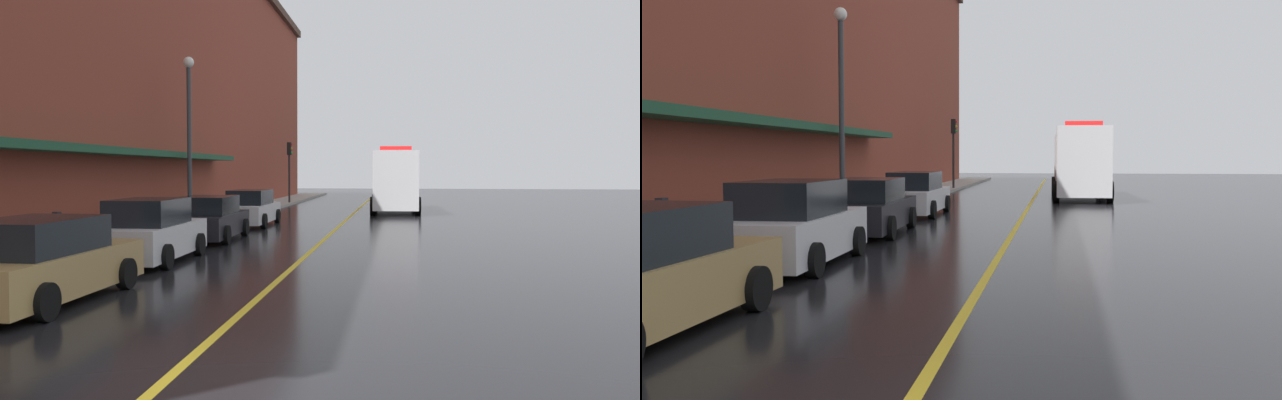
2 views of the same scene
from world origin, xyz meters
TOP-DOWN VIEW (x-y plane):
  - ground_plane at (0.00, 25.00)m, footprint 112.00×112.00m
  - sidewalk_left at (-6.20, 25.00)m, footprint 2.40×70.00m
  - lane_center_stripe at (0.00, 25.00)m, footprint 0.16×70.00m
  - brick_building_left at (-12.68, 24.00)m, footprint 11.73×64.00m
  - parked_car_0 at (-3.94, 4.11)m, footprint 2.23×4.87m
  - parked_car_1 at (-3.95, 9.60)m, footprint 2.03×4.52m
  - parked_car_2 at (-4.04, 15.22)m, footprint 2.26×4.94m
  - parked_car_3 at (-3.93, 21.32)m, footprint 1.95×4.90m
  - box_truck at (2.31, 32.20)m, footprint 2.92×9.54m
  - parking_meter_0 at (-5.35, 7.28)m, footprint 0.14×0.18m
  - parking_meter_1 at (-5.35, 13.63)m, footprint 0.14×0.18m
  - street_lamp_left at (-5.95, 18.87)m, footprint 0.44×0.44m
  - traffic_light_near at (-5.29, 39.18)m, footprint 0.38×0.36m

SIDE VIEW (x-z plane):
  - ground_plane at x=0.00m, z-range 0.00..0.00m
  - lane_center_stripe at x=0.00m, z-range 0.00..0.01m
  - sidewalk_left at x=-6.20m, z-range 0.00..0.15m
  - parked_car_2 at x=-4.04m, z-range -0.04..1.51m
  - parked_car_0 at x=-3.94m, z-range -0.04..1.54m
  - parked_car_3 at x=-3.93m, z-range -0.04..1.55m
  - parked_car_1 at x=-3.95m, z-range -0.05..1.65m
  - parking_meter_0 at x=-5.35m, z-range 0.39..1.72m
  - parking_meter_1 at x=-5.35m, z-range 0.39..1.72m
  - box_truck at x=2.31m, z-range -0.09..3.67m
  - traffic_light_near at x=-5.29m, z-range 1.01..5.31m
  - street_lamp_left at x=-5.95m, z-range 0.93..7.87m
  - brick_building_left at x=-12.68m, z-range 0.01..15.85m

